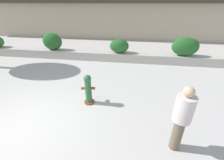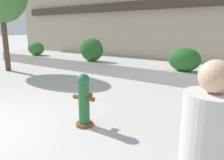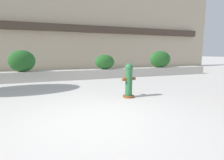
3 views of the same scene
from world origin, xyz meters
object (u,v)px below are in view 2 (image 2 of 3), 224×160
object	(u,v)px
hedge_bush_0	(36,48)
hedge_bush_1	(91,50)
hedge_bush_2	(184,59)
fire_hydrant	(84,100)
pedestrian	(207,160)

from	to	relation	value
hedge_bush_0	hedge_bush_1	xyz separation A→B (m)	(4.03, 0.00, 0.15)
hedge_bush_2	fire_hydrant	size ratio (longest dim) A/B	1.03
hedge_bush_2	fire_hydrant	bearing A→B (deg)	-97.47
hedge_bush_2	fire_hydrant	world-z (taller)	hedge_bush_2
hedge_bush_1	fire_hydrant	bearing A→B (deg)	-51.01
hedge_bush_2	hedge_bush_1	bearing A→B (deg)	180.00
hedge_bush_0	fire_hydrant	distance (m)	8.81
hedge_bush_0	hedge_bush_1	distance (m)	4.03
hedge_bush_0	hedge_bush_2	xyz separation A→B (m)	(8.19, 0.00, 0.03)
hedge_bush_1	hedge_bush_2	xyz separation A→B (m)	(4.16, 0.00, -0.12)
hedge_bush_0	hedge_bush_1	bearing A→B (deg)	0.00
hedge_bush_1	hedge_bush_2	bearing A→B (deg)	0.00
hedge_bush_1	fire_hydrant	size ratio (longest dim) A/B	1.12
hedge_bush_0	pedestrian	size ratio (longest dim) A/B	0.65
fire_hydrant	hedge_bush_2	bearing A→B (deg)	82.53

